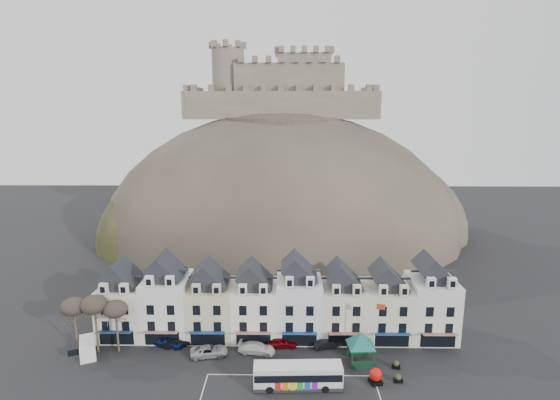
{
  "coord_description": "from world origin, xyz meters",
  "views": [
    {
      "loc": [
        1.41,
        -46.92,
        34.72
      ],
      "look_at": [
        0.35,
        24.0,
        19.81
      ],
      "focal_mm": 28.0,
      "sensor_mm": 36.0,
      "label": 1
    }
  ],
  "objects_px": {
    "bus_shelter": "(361,339)",
    "car_silver": "(209,351)",
    "white_van": "(88,348)",
    "car_navy": "(169,341)",
    "bus": "(298,375)",
    "red_buoy": "(376,376)",
    "car_maroon": "(282,342)",
    "flagpole": "(376,328)",
    "car_black": "(177,342)",
    "car_charcoal": "(327,343)",
    "car_white": "(257,348)"
  },
  "relations": [
    {
      "from": "white_van",
      "to": "car_charcoal",
      "type": "bearing_deg",
      "value": -20.81
    },
    {
      "from": "flagpole",
      "to": "car_white",
      "type": "distance_m",
      "value": 17.27
    },
    {
      "from": "car_black",
      "to": "bus_shelter",
      "type": "bearing_deg",
      "value": -117.79
    },
    {
      "from": "bus_shelter",
      "to": "car_silver",
      "type": "distance_m",
      "value": 21.57
    },
    {
      "from": "car_silver",
      "to": "car_white",
      "type": "bearing_deg",
      "value": -94.03
    },
    {
      "from": "red_buoy",
      "to": "flagpole",
      "type": "xyz_separation_m",
      "value": [
        0.84,
        5.07,
        4.03
      ]
    },
    {
      "from": "bus_shelter",
      "to": "car_white",
      "type": "height_order",
      "value": "bus_shelter"
    },
    {
      "from": "bus",
      "to": "car_silver",
      "type": "relative_size",
      "value": 2.15
    },
    {
      "from": "car_navy",
      "to": "car_silver",
      "type": "xyz_separation_m",
      "value": [
        6.4,
        -2.5,
        -0.03
      ]
    },
    {
      "from": "car_maroon",
      "to": "car_charcoal",
      "type": "bearing_deg",
      "value": -92.83
    },
    {
      "from": "car_silver",
      "to": "car_maroon",
      "type": "xyz_separation_m",
      "value": [
        10.4,
        2.5,
        0.02
      ]
    },
    {
      "from": "car_white",
      "to": "car_charcoal",
      "type": "xyz_separation_m",
      "value": [
        10.36,
        1.65,
        -0.09
      ]
    },
    {
      "from": "white_van",
      "to": "car_silver",
      "type": "distance_m",
      "value": 17.46
    },
    {
      "from": "white_van",
      "to": "car_navy",
      "type": "bearing_deg",
      "value": -12.2
    },
    {
      "from": "bus_shelter",
      "to": "red_buoy",
      "type": "distance_m",
      "value": 5.41
    },
    {
      "from": "bus_shelter",
      "to": "white_van",
      "type": "height_order",
      "value": "bus_shelter"
    },
    {
      "from": "white_van",
      "to": "car_black",
      "type": "bearing_deg",
      "value": -13.41
    },
    {
      "from": "bus",
      "to": "flagpole",
      "type": "distance_m",
      "value": 12.83
    },
    {
      "from": "flagpole",
      "to": "car_silver",
      "type": "bearing_deg",
      "value": 177.51
    },
    {
      "from": "car_navy",
      "to": "car_white",
      "type": "distance_m",
      "value": 13.28
    },
    {
      "from": "red_buoy",
      "to": "white_van",
      "type": "distance_m",
      "value": 40.46
    },
    {
      "from": "bus_shelter",
      "to": "car_navy",
      "type": "distance_m",
      "value": 28.15
    },
    {
      "from": "white_van",
      "to": "car_maroon",
      "type": "bearing_deg",
      "value": -19.81
    },
    {
      "from": "car_silver",
      "to": "white_van",
      "type": "bearing_deg",
      "value": 78.81
    },
    {
      "from": "bus",
      "to": "car_black",
      "type": "distance_m",
      "value": 20.14
    },
    {
      "from": "car_navy",
      "to": "car_maroon",
      "type": "xyz_separation_m",
      "value": [
        16.8,
        0.0,
        -0.02
      ]
    },
    {
      "from": "flagpole",
      "to": "car_charcoal",
      "type": "bearing_deg",
      "value": 150.63
    },
    {
      "from": "red_buoy",
      "to": "car_maroon",
      "type": "bearing_deg",
      "value": 144.72
    },
    {
      "from": "car_black",
      "to": "bus",
      "type": "bearing_deg",
      "value": -137.51
    },
    {
      "from": "bus_shelter",
      "to": "car_black",
      "type": "height_order",
      "value": "bus_shelter"
    },
    {
      "from": "red_buoy",
      "to": "car_black",
      "type": "bearing_deg",
      "value": 162.79
    },
    {
      "from": "bus_shelter",
      "to": "white_van",
      "type": "xyz_separation_m",
      "value": [
        -38.79,
        1.42,
        -2.45
      ]
    },
    {
      "from": "red_buoy",
      "to": "white_van",
      "type": "relative_size",
      "value": 0.41
    },
    {
      "from": "flagpole",
      "to": "car_maroon",
      "type": "height_order",
      "value": "flagpole"
    },
    {
      "from": "car_navy",
      "to": "car_silver",
      "type": "relative_size",
      "value": 0.87
    },
    {
      "from": "car_black",
      "to": "car_maroon",
      "type": "height_order",
      "value": "car_maroon"
    },
    {
      "from": "car_maroon",
      "to": "bus_shelter",
      "type": "bearing_deg",
      "value": -112.53
    },
    {
      "from": "white_van",
      "to": "car_navy",
      "type": "height_order",
      "value": "white_van"
    },
    {
      "from": "car_navy",
      "to": "car_black",
      "type": "height_order",
      "value": "car_navy"
    },
    {
      "from": "bus",
      "to": "red_buoy",
      "type": "bearing_deg",
      "value": 3.04
    },
    {
      "from": "bus_shelter",
      "to": "car_silver",
      "type": "xyz_separation_m",
      "value": [
        -21.34,
        1.42,
        -2.79
      ]
    },
    {
      "from": "car_navy",
      "to": "car_maroon",
      "type": "height_order",
      "value": "car_navy"
    },
    {
      "from": "car_white",
      "to": "flagpole",
      "type": "bearing_deg",
      "value": -87.21
    },
    {
      "from": "bus",
      "to": "car_white",
      "type": "xyz_separation_m",
      "value": [
        -5.76,
        7.83,
        -0.97
      ]
    },
    {
      "from": "car_white",
      "to": "car_charcoal",
      "type": "relative_size",
      "value": 1.29
    },
    {
      "from": "car_silver",
      "to": "car_maroon",
      "type": "relative_size",
      "value": 1.18
    },
    {
      "from": "flagpole",
      "to": "car_black",
      "type": "bearing_deg",
      "value": 172.98
    },
    {
      "from": "flagpole",
      "to": "white_van",
      "type": "bearing_deg",
      "value": 178.57
    },
    {
      "from": "bus",
      "to": "car_silver",
      "type": "xyz_separation_m",
      "value": [
        -12.54,
        6.97,
        -1.0
      ]
    },
    {
      "from": "car_maroon",
      "to": "white_van",
      "type": "bearing_deg",
      "value": 92.3
    }
  ]
}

